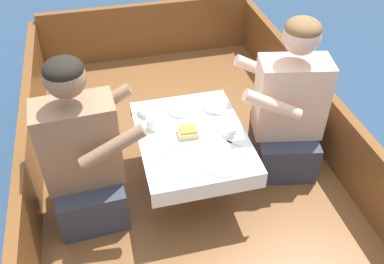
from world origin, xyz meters
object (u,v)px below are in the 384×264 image
object	(u,v)px
person_starboard	(287,111)
coffee_cup_port	(230,131)
coffee_cup_starboard	(153,123)
sandwich	(188,132)
person_port	(84,158)

from	to	relation	value
person_starboard	coffee_cup_port	bearing A→B (deg)	26.73
person_starboard	coffee_cup_starboard	size ratio (longest dim) A/B	9.89
person_starboard	coffee_cup_starboard	xyz separation A→B (m)	(-0.80, 0.05, 0.02)
sandwich	coffee_cup_port	distance (m)	0.24
coffee_cup_port	person_port	bearing A→B (deg)	-179.81
person_starboard	coffee_cup_starboard	world-z (taller)	person_starboard
sandwich	coffee_cup_port	bearing A→B (deg)	-11.28
sandwich	person_port	bearing A→B (deg)	-175.15
sandwich	coffee_cup_starboard	xyz separation A→B (m)	(-0.17, 0.12, 0.00)
sandwich	coffee_cup_port	size ratio (longest dim) A/B	1.15
person_starboard	sandwich	xyz separation A→B (m)	(-0.63, -0.06, 0.02)
sandwich	coffee_cup_starboard	size ratio (longest dim) A/B	1.16
coffee_cup_port	person_starboard	bearing A→B (deg)	15.46
person_port	coffee_cup_starboard	world-z (taller)	person_port
person_port	person_starboard	world-z (taller)	person_starboard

